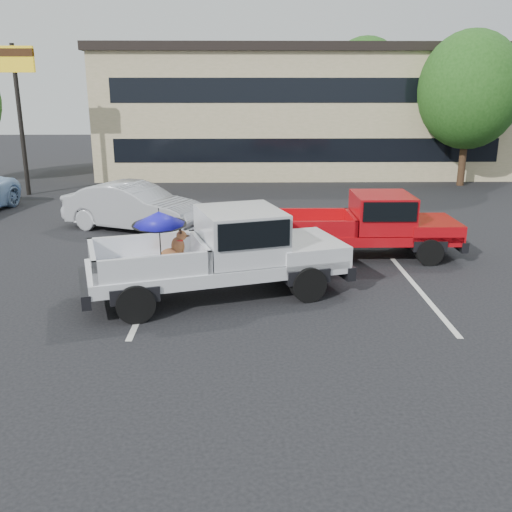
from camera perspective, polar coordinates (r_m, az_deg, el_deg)
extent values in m
plane|color=black|center=(10.85, 3.73, -7.27)|extent=(90.00, 90.00, 0.00)
cube|color=silver|center=(12.84, -10.51, -3.63)|extent=(0.12, 5.00, 0.01)
cube|color=silver|center=(13.25, 16.07, -3.38)|extent=(0.12, 5.00, 0.01)
cube|color=tan|center=(31.05, 4.39, 14.03)|extent=(20.00, 8.00, 6.00)
cube|color=black|center=(31.06, 4.52, 19.75)|extent=(20.40, 8.40, 0.40)
cube|color=black|center=(27.21, 5.10, 10.48)|extent=(18.00, 0.08, 1.10)
cube|color=black|center=(27.06, 5.25, 16.18)|extent=(18.00, 0.08, 1.10)
cylinder|color=black|center=(25.60, -22.48, 12.31)|extent=(0.18, 0.18, 6.00)
cube|color=yellow|center=(25.58, -23.10, 17.65)|extent=(1.60, 0.18, 1.00)
cube|color=#381E0C|center=(25.59, -23.16, 18.21)|extent=(1.60, 0.22, 0.30)
cylinder|color=#332114|center=(27.87, 19.99, 9.43)|extent=(0.32, 0.32, 2.73)
ellipsoid|color=#1F4C15|center=(27.71, 20.58, 15.28)|extent=(4.46, 4.46, 5.13)
cylinder|color=#332114|center=(34.70, 10.59, 11.48)|extent=(0.32, 0.32, 2.86)
ellipsoid|color=#1F4C15|center=(34.57, 10.86, 16.42)|extent=(4.68, 4.68, 5.38)
cylinder|color=black|center=(11.23, -11.97, -4.67)|extent=(0.81, 0.49, 0.76)
cylinder|color=black|center=(12.96, -12.91, -1.82)|extent=(0.81, 0.49, 0.76)
cylinder|color=black|center=(12.09, 5.22, -2.81)|extent=(0.81, 0.49, 0.76)
cylinder|color=black|center=(13.71, 2.20, -0.38)|extent=(0.81, 0.49, 0.76)
cube|color=white|center=(12.29, -3.97, -1.03)|extent=(5.72, 3.42, 0.28)
cube|color=white|center=(12.83, 4.70, 0.71)|extent=(2.00, 2.28, 0.46)
cube|color=black|center=(13.24, 7.65, -0.60)|extent=(0.77, 1.93, 0.30)
cube|color=black|center=(12.01, -16.78, -3.00)|extent=(0.75, 1.93, 0.28)
cube|color=white|center=(12.24, -1.53, 2.25)|extent=(2.12, 2.24, 1.05)
cube|color=black|center=(12.19, -1.54, 3.16)|extent=(2.00, 2.29, 0.55)
cube|color=black|center=(12.02, -10.69, -1.39)|extent=(2.74, 2.43, 0.10)
cube|color=white|center=(12.76, -11.29, 1.04)|extent=(2.23, 0.77, 0.50)
cube|color=white|center=(11.10, -10.16, -1.25)|extent=(2.23, 0.77, 0.50)
cube|color=white|center=(11.85, -16.03, -0.50)|extent=(0.63, 1.79, 0.50)
cube|color=white|center=(12.11, -5.61, 0.44)|extent=(0.63, 1.79, 0.50)
ellipsoid|color=brown|center=(12.27, -8.52, 0.08)|extent=(0.54, 0.49, 0.30)
cylinder|color=brown|center=(12.25, -7.32, -0.08)|extent=(0.07, 0.07, 0.23)
cylinder|color=brown|center=(12.40, -7.46, 0.11)|extent=(0.07, 0.07, 0.23)
ellipsoid|color=brown|center=(12.25, -7.82, 0.99)|extent=(0.35, 0.33, 0.41)
cylinder|color=red|center=(12.22, -7.75, 1.59)|extent=(0.20, 0.20, 0.04)
sphere|color=brown|center=(12.20, -7.47, 2.05)|extent=(0.22, 0.22, 0.22)
cone|color=black|center=(12.23, -6.90, 2.01)|extent=(0.17, 0.14, 0.10)
cone|color=black|center=(12.12, -7.52, 2.49)|extent=(0.08, 0.08, 0.11)
cone|color=black|center=(12.23, -7.62, 2.62)|extent=(0.08, 0.08, 0.11)
cylinder|color=brown|center=(12.28, -9.28, -0.41)|extent=(0.27, 0.05, 0.09)
cylinder|color=black|center=(11.73, -9.55, 1.16)|extent=(0.02, 0.10, 1.05)
cone|color=#1B15BD|center=(11.60, -9.68, 3.75)|extent=(1.10, 1.12, 0.36)
cylinder|color=black|center=(11.57, -9.72, 4.52)|extent=(0.02, 0.02, 0.10)
cylinder|color=black|center=(11.63, -9.65, 3.13)|extent=(1.10, 1.10, 0.09)
cylinder|color=black|center=(14.47, 4.67, 0.33)|extent=(0.68, 0.25, 0.68)
cylinder|color=black|center=(16.05, 4.10, 1.99)|extent=(0.68, 0.25, 0.68)
cylinder|color=black|center=(15.13, 16.94, 0.38)|extent=(0.68, 0.25, 0.68)
cylinder|color=black|center=(16.65, 15.26, 1.97)|extent=(0.68, 0.25, 0.68)
cube|color=#B20910|center=(15.43, 10.55, 2.15)|extent=(4.84, 1.73, 0.25)
cube|color=#B20910|center=(15.85, 16.97, 2.78)|extent=(1.35, 1.72, 0.41)
cube|color=black|center=(16.15, 19.14, 1.58)|extent=(0.18, 1.76, 0.27)
cube|color=black|center=(15.17, 1.34, 1.58)|extent=(0.16, 1.76, 0.25)
cube|color=#B20910|center=(15.40, 12.47, 4.34)|extent=(1.48, 1.65, 0.94)
cube|color=black|center=(15.37, 12.51, 4.99)|extent=(1.35, 1.74, 0.49)
cube|color=black|center=(15.21, 5.75, 2.35)|extent=(2.07, 1.65, 0.09)
cube|color=#B20910|center=(15.91, 5.45, 3.98)|extent=(2.06, 0.09, 0.45)
cube|color=#B20910|center=(14.40, 6.13, 2.62)|extent=(2.06, 0.09, 0.45)
cube|color=#B20910|center=(15.07, 2.04, 3.33)|extent=(0.09, 1.65, 0.45)
cube|color=#B20910|center=(15.30, 9.46, 3.32)|extent=(0.09, 1.65, 0.45)
imported|color=#B0B3B8|center=(18.43, -12.12, 4.86)|extent=(4.75, 3.21, 1.48)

